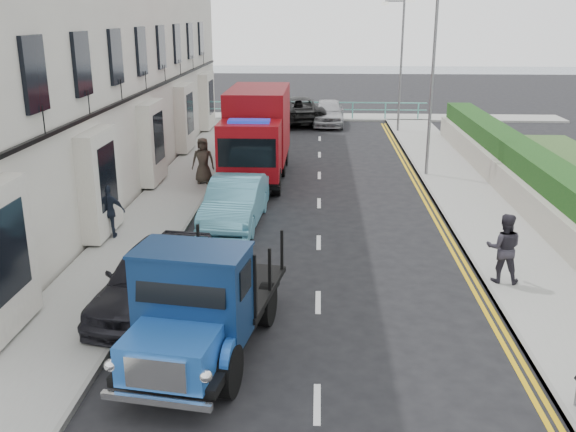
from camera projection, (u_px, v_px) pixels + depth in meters
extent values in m
plane|color=black|center=(318.00, 346.00, 12.73)|extent=(120.00, 120.00, 0.00)
cube|color=gray|center=(164.00, 208.00, 21.53)|extent=(2.40, 38.00, 0.12)
cube|color=gray|center=(480.00, 212.00, 21.04)|extent=(2.60, 38.00, 0.12)
cube|color=gray|center=(320.00, 117.00, 40.32)|extent=(30.00, 2.50, 0.12)
plane|color=#4F5E6B|center=(320.00, 74.00, 69.85)|extent=(120.00, 120.00, 0.00)
cube|color=black|center=(153.00, 88.00, 24.32)|extent=(0.12, 28.00, 0.10)
cube|color=#B2AD9E|center=(522.00, 199.00, 20.83)|extent=(0.30, 28.00, 1.00)
cube|color=#133E14|center=(546.00, 187.00, 20.67)|extent=(1.20, 28.00, 1.70)
cube|color=#59B2A5|center=(320.00, 102.00, 39.25)|extent=(13.00, 0.08, 0.06)
cube|color=#59B2A5|center=(320.00, 109.00, 39.38)|extent=(13.00, 0.06, 0.05)
cylinder|color=slate|center=(432.00, 89.00, 24.80)|extent=(0.12, 0.12, 7.00)
cube|color=beige|center=(411.00, 0.00, 23.86)|extent=(0.35, 0.18, 0.18)
cylinder|color=slate|center=(401.00, 68.00, 34.32)|extent=(0.12, 0.12, 7.00)
cube|color=slate|center=(395.00, 1.00, 33.32)|extent=(1.00, 0.08, 0.08)
cube|color=beige|center=(385.00, 3.00, 33.38)|extent=(0.35, 0.18, 0.18)
cylinder|color=black|center=(137.00, 361.00, 11.29)|extent=(0.39, 0.96, 0.93)
cylinder|color=black|center=(229.00, 371.00, 10.96)|extent=(0.39, 0.96, 0.93)
cylinder|color=black|center=(190.00, 297.00, 13.82)|extent=(0.39, 0.96, 0.93)
cylinder|color=black|center=(267.00, 304.00, 13.48)|extent=(0.39, 0.96, 0.93)
cube|color=black|center=(207.00, 323.00, 12.35)|extent=(2.55, 4.87, 0.17)
cube|color=#2159B3|center=(171.00, 353.00, 10.57)|extent=(1.68, 1.48, 0.70)
cube|color=silver|center=(156.00, 374.00, 9.97)|extent=(1.02, 0.24, 0.53)
cube|color=#0E2850|center=(193.00, 295.00, 11.44)|extent=(2.09, 1.45, 1.69)
cube|color=black|center=(225.00, 289.00, 13.36)|extent=(2.43, 2.99, 0.12)
cylinder|color=black|center=(224.00, 181.00, 23.19)|extent=(0.30, 1.00, 1.00)
cylinder|color=black|center=(277.00, 182.00, 23.09)|extent=(0.30, 1.00, 1.00)
cylinder|color=black|center=(234.00, 164.00, 25.88)|extent=(0.30, 1.00, 1.00)
cylinder|color=black|center=(281.00, 164.00, 25.78)|extent=(0.30, 1.00, 1.00)
cylinder|color=black|center=(240.00, 153.00, 27.78)|extent=(0.30, 1.00, 1.00)
cylinder|color=black|center=(284.00, 154.00, 27.69)|extent=(0.30, 1.00, 1.00)
cube|color=black|center=(257.00, 162.00, 25.34)|extent=(2.12, 6.38, 0.23)
cube|color=maroon|center=(250.00, 150.00, 22.80)|extent=(2.19, 1.74, 2.00)
cube|color=black|center=(247.00, 153.00, 21.97)|extent=(2.00, 0.08, 1.00)
cube|color=maroon|center=(259.00, 122.00, 25.87)|extent=(2.30, 4.74, 2.73)
imported|color=black|center=(155.00, 276.00, 14.13)|extent=(2.40, 4.68, 1.53)
imported|color=#5AA7C1|center=(235.00, 202.00, 19.82)|extent=(1.78, 4.51, 1.46)
imported|color=#9A9B9F|center=(250.00, 139.00, 29.81)|extent=(2.13, 4.90, 1.40)
imported|color=black|center=(297.00, 110.00, 38.26)|extent=(3.76, 6.16, 1.60)
imported|color=#AAABAF|center=(328.00, 112.00, 37.46)|extent=(1.92, 4.49, 1.51)
imported|color=#2C2933|center=(504.00, 248.00, 15.24)|extent=(0.94, 0.80, 1.71)
imported|color=black|center=(109.00, 212.00, 18.28)|extent=(0.95, 0.49, 1.56)
imported|color=#362E27|center=(203.00, 161.00, 24.20)|extent=(0.86, 0.56, 1.74)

